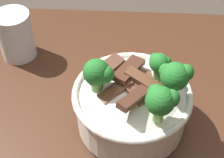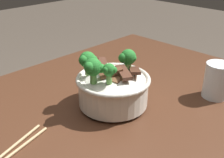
{
  "view_description": "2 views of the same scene",
  "coord_description": "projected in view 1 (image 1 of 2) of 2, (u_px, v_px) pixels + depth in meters",
  "views": [
    {
      "loc": [
        -0.04,
        -0.37,
        1.29
      ],
      "look_at": [
        -0.06,
        0.06,
        0.86
      ],
      "focal_mm": 55.96,
      "sensor_mm": 36.0,
      "label": 1
    },
    {
      "loc": [
        0.44,
        0.48,
        1.18
      ],
      "look_at": [
        -0.05,
        -0.01,
        0.83
      ],
      "focal_mm": 43.04,
      "sensor_mm": 36.0,
      "label": 2
    }
  ],
  "objects": [
    {
      "name": "rice_bowl",
      "position": [
        133.0,
        102.0,
        0.6
      ],
      "size": [
        0.2,
        0.2,
        0.16
      ],
      "color": "silver",
      "rests_on": "dining_table"
    },
    {
      "name": "drinking_glass",
      "position": [
        16.0,
        38.0,
        0.75
      ],
      "size": [
        0.08,
        0.08,
        0.11
      ],
      "color": "white",
      "rests_on": "dining_table"
    }
  ]
}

